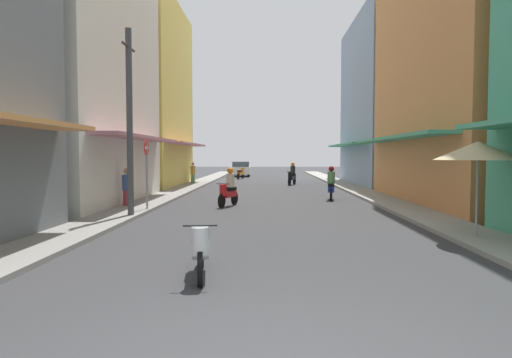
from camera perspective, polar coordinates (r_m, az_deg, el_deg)
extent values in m
plane|color=#38383A|center=(25.62, 1.69, -1.64)|extent=(111.93, 111.93, 0.00)
cube|color=gray|center=(26.11, -9.61, -1.46)|extent=(1.56, 58.88, 0.12)
cube|color=#9E9991|center=(26.13, 12.97, -1.49)|extent=(1.56, 58.88, 0.12)
cube|color=#B7727F|center=(19.74, -14.17, 5.02)|extent=(1.10, 9.32, 0.12)
cube|color=#EFD159|center=(31.35, -15.05, 10.03)|extent=(6.00, 10.14, 11.93)
cube|color=#B7727F|center=(30.30, -8.60, 4.35)|extent=(1.10, 9.12, 0.12)
cube|color=#4CB28C|center=(20.33, 17.17, 4.92)|extent=(1.10, 11.03, 0.12)
cube|color=#8CA5CC|center=(33.32, 17.36, 9.21)|extent=(6.00, 11.57, 11.51)
cube|color=#4CB28C|center=(32.35, 11.29, 4.23)|extent=(1.10, 10.41, 0.12)
cylinder|color=black|center=(7.34, -7.04, -11.16)|extent=(0.15, 0.57, 0.56)
cylinder|color=black|center=(8.56, -6.86, -9.12)|extent=(0.15, 0.57, 0.56)
cube|color=silver|center=(7.95, -6.95, -8.44)|extent=(0.41, 1.03, 0.24)
cube|color=black|center=(8.11, -6.93, -6.77)|extent=(0.35, 0.59, 0.14)
cylinder|color=silver|center=(7.38, -7.04, -7.76)|extent=(0.28, 0.28, 0.45)
cylinder|color=black|center=(7.33, -7.05, -5.84)|extent=(0.55, 0.10, 0.03)
cylinder|color=black|center=(22.01, 9.47, -1.71)|extent=(0.17, 0.57, 0.56)
cylinder|color=black|center=(20.76, 9.40, -1.99)|extent=(0.17, 0.57, 0.56)
cube|color=#1E38B7|center=(21.32, 9.44, -1.27)|extent=(0.43, 1.03, 0.24)
cube|color=black|center=(21.11, 9.43, -0.77)|extent=(0.37, 0.60, 0.14)
cylinder|color=#1E38B7|center=(21.85, 9.47, -0.64)|extent=(0.28, 0.28, 0.45)
cylinder|color=black|center=(21.84, 9.48, 0.01)|extent=(0.55, 0.12, 0.03)
cylinder|color=#598C59|center=(21.14, 9.44, 0.19)|extent=(0.34, 0.34, 0.55)
sphere|color=maroon|center=(21.12, 9.45, 1.27)|extent=(0.26, 0.26, 0.26)
cylinder|color=black|center=(40.05, -1.69, 0.44)|extent=(0.22, 0.56, 0.56)
cylinder|color=black|center=(38.87, -2.25, 0.36)|extent=(0.22, 0.56, 0.56)
cube|color=orange|center=(39.40, -1.99, 0.72)|extent=(0.52, 1.04, 0.24)
cube|color=black|center=(39.21, -2.08, 1.00)|extent=(0.41, 0.61, 0.14)
cylinder|color=orange|center=(39.92, -1.74, 1.03)|extent=(0.28, 0.28, 0.45)
cylinder|color=black|center=(39.91, -1.74, 1.39)|extent=(0.54, 0.17, 0.03)
cylinder|color=black|center=(17.81, -4.34, -2.79)|extent=(0.26, 0.55, 0.56)
cylinder|color=black|center=(18.94, -2.72, -2.43)|extent=(0.26, 0.55, 0.56)
cube|color=red|center=(18.40, -3.44, -1.91)|extent=(0.60, 1.04, 0.24)
cube|color=black|center=(18.56, -3.19, -1.24)|extent=(0.45, 0.62, 0.14)
cylinder|color=red|center=(17.88, -4.17, -1.41)|extent=(0.28, 0.28, 0.45)
cylinder|color=black|center=(17.87, -4.18, -0.61)|extent=(0.53, 0.21, 0.03)
cylinder|color=beige|center=(18.50, -3.25, -0.17)|extent=(0.34, 0.34, 0.55)
sphere|color=orange|center=(18.48, -3.26, 1.06)|extent=(0.26, 0.26, 0.26)
cylinder|color=black|center=(31.08, 4.24, -0.31)|extent=(0.26, 0.56, 0.56)
cylinder|color=black|center=(32.29, 4.85, -0.19)|extent=(0.26, 0.56, 0.56)
cube|color=black|center=(31.72, 4.58, 0.15)|extent=(0.59, 1.04, 0.24)
cube|color=black|center=(31.90, 4.68, 0.53)|extent=(0.45, 0.62, 0.14)
cylinder|color=black|center=(31.18, 4.30, 0.47)|extent=(0.28, 0.28, 0.45)
cylinder|color=black|center=(31.17, 4.31, 0.93)|extent=(0.53, 0.21, 0.03)
cylinder|color=#262628|center=(31.84, 4.65, 1.15)|extent=(0.34, 0.34, 0.55)
sphere|color=orange|center=(31.83, 4.66, 1.87)|extent=(0.26, 0.26, 0.26)
cube|color=silver|center=(44.63, -1.89, 1.11)|extent=(1.85, 4.14, 0.70)
cube|color=#333D47|center=(44.47, -1.90, 1.81)|extent=(1.65, 2.14, 0.60)
cylinder|color=black|center=(45.92, -2.77, 0.81)|extent=(0.19, 0.64, 0.64)
cylinder|color=black|center=(45.87, -0.90, 0.82)|extent=(0.19, 0.64, 0.64)
cylinder|color=black|center=(43.43, -2.94, 0.69)|extent=(0.19, 0.64, 0.64)
cylinder|color=black|center=(43.37, -0.96, 0.69)|extent=(0.19, 0.64, 0.64)
cylinder|color=#598C59|center=(32.38, -7.93, -0.06)|extent=(0.28, 0.28, 0.72)
cylinder|color=#BF8C3F|center=(32.35, -7.94, 1.11)|extent=(0.34, 0.34, 0.60)
sphere|color=tan|center=(32.34, -7.94, 1.89)|extent=(0.22, 0.22, 0.22)
cylinder|color=#99333F|center=(18.35, -15.95, -2.48)|extent=(0.28, 0.28, 0.72)
cylinder|color=#334C8C|center=(18.30, -15.98, -0.41)|extent=(0.34, 0.34, 0.61)
sphere|color=tan|center=(18.27, -16.00, 0.97)|extent=(0.22, 0.22, 0.22)
cylinder|color=#99999E|center=(12.16, 26.03, -1.81)|extent=(0.05, 0.05, 2.24)
cone|color=beige|center=(12.12, 26.14, 3.24)|extent=(2.03, 2.03, 0.45)
cylinder|color=#4C4C4F|center=(15.41, -15.61, 6.65)|extent=(0.20, 0.20, 6.17)
cylinder|color=#3F382D|center=(15.77, -15.75, 15.69)|extent=(0.08, 1.20, 0.08)
cylinder|color=gray|center=(16.95, -13.57, 0.30)|extent=(0.07, 0.07, 2.60)
cylinder|color=red|center=(16.93, -13.62, 3.85)|extent=(0.02, 0.60, 0.60)
cube|color=white|center=(16.93, -13.62, 3.85)|extent=(0.03, 0.40, 0.10)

